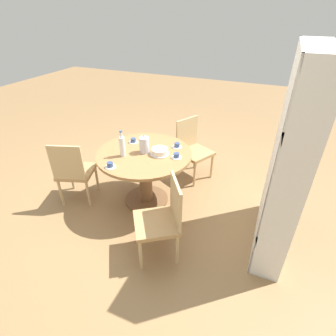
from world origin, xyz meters
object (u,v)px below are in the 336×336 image
chair_b (193,148)px  cake_main (160,152)px  coffee_pot (144,144)px  cup_a (177,146)px  chair_a (162,218)px  cup_b (133,141)px  cup_d (176,156)px  chair_c (74,171)px  water_bottle (122,146)px  bookshelf (284,167)px  cup_c (110,165)px

chair_b → cake_main: 0.86m
coffee_pot → cup_a: (-0.27, 0.31, -0.08)m
chair_a → cup_b: bearing=-171.9°
chair_a → cup_a: size_ratio=7.16×
cup_a → cup_d: bearing=19.7°
coffee_pot → cake_main: 0.20m
coffee_pot → cake_main: coffee_pot is taller
chair_b → cup_a: bearing=-156.7°
chair_c → water_bottle: size_ratio=2.77×
chair_b → bookshelf: size_ratio=0.44×
bookshelf → coffee_pot: (-0.12, -1.54, -0.12)m
bookshelf → cup_c: bookshelf is taller
coffee_pot → cake_main: bearing=97.7°
water_bottle → cup_c: size_ratio=2.58×
cake_main → cup_d: bearing=88.8°
water_bottle → bookshelf: bearing=91.9°
chair_a → bookshelf: size_ratio=0.44×
chair_a → water_bottle: size_ratio=2.77×
cup_c → cake_main: bearing=141.8°
chair_a → chair_b: (-1.53, -0.19, 0.00)m
water_bottle → cup_b: (-0.36, -0.06, -0.11)m
coffee_pot → cup_b: (-0.18, -0.26, -0.08)m
chair_a → coffee_pot: size_ratio=3.82×
chair_a → cup_c: 0.83m
chair_c → cake_main: 1.13m
coffee_pot → cup_a: bearing=130.6°
cake_main → cup_d: size_ratio=1.86×
water_bottle → chair_a: bearing=53.7°
bookshelf → cake_main: bookshelf is taller
cup_c → coffee_pot: bearing=157.2°
bookshelf → cake_main: size_ratio=8.75×
cake_main → chair_b: bearing=167.9°
cup_b → cup_a: bearing=99.0°
chair_b → cup_b: 0.92m
bookshelf → cup_d: size_ratio=16.26×
bookshelf → cup_b: bookshelf is taller
chair_b → water_bottle: 1.20m
chair_c → cup_d: 1.32m
chair_b → water_bottle: size_ratio=2.77×
bookshelf → cup_d: bookshelf is taller
cake_main → cup_b: bearing=-109.1°
cup_a → cup_b: size_ratio=1.00×
cup_b → cup_d: (0.16, 0.66, 0.00)m
water_bottle → cup_b: bearing=-170.1°
chair_a → bookshelf: (-0.60, 0.99, 0.49)m
chair_a → water_bottle: bearing=-159.9°
cup_a → chair_a: bearing=13.1°
chair_b → water_bottle: bearing=178.6°
water_bottle → cup_d: water_bottle is taller
chair_b → cup_c: size_ratio=7.16×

